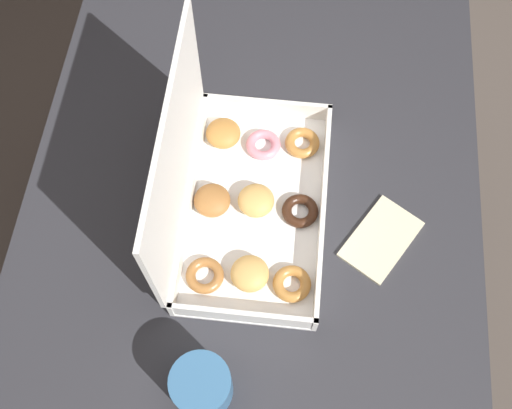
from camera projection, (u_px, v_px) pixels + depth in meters
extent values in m
plane|color=#564C44|center=(253.00, 314.00, 1.72)|extent=(8.00, 8.00, 0.00)
cube|color=#2D2D33|center=(251.00, 213.00, 1.08)|extent=(1.20, 0.82, 0.03)
cylinder|color=#2D2D33|center=(406.00, 96.00, 1.63)|extent=(0.06, 0.06, 0.70)
cylinder|color=#2D2D33|center=(144.00, 73.00, 1.66)|extent=(0.06, 0.06, 0.70)
cube|color=white|center=(256.00, 209.00, 1.07)|extent=(0.41, 0.24, 0.01)
cube|color=white|center=(323.00, 209.00, 1.04)|extent=(0.41, 0.01, 0.04)
cube|color=white|center=(190.00, 197.00, 1.05)|extent=(0.41, 0.01, 0.04)
cube|color=white|center=(243.00, 316.00, 0.96)|extent=(0.01, 0.24, 0.04)
cube|color=white|center=(267.00, 107.00, 1.13)|extent=(0.01, 0.24, 0.04)
cube|color=white|center=(176.00, 156.00, 0.92)|extent=(0.41, 0.01, 0.24)
torus|color=#B77A38|center=(292.00, 284.00, 0.99)|extent=(0.06, 0.06, 0.02)
torus|color=#381E11|center=(300.00, 211.00, 1.05)|extent=(0.06, 0.06, 0.02)
torus|color=#B77A38|center=(302.00, 143.00, 1.11)|extent=(0.06, 0.06, 0.02)
ellipsoid|color=tan|center=(250.00, 274.00, 0.99)|extent=(0.06, 0.06, 0.03)
ellipsoid|color=tan|center=(256.00, 201.00, 1.05)|extent=(0.06, 0.06, 0.04)
torus|color=pink|center=(263.00, 145.00, 1.11)|extent=(0.06, 0.06, 0.02)
torus|color=#9E6633|center=(205.00, 275.00, 1.00)|extent=(0.06, 0.06, 0.02)
ellipsoid|color=#9E6633|center=(212.00, 200.00, 1.05)|extent=(0.06, 0.06, 0.04)
ellipsoid|color=#B77A38|center=(223.00, 133.00, 1.11)|extent=(0.06, 0.06, 0.03)
cylinder|color=teal|center=(202.00, 386.00, 0.90)|extent=(0.09, 0.09, 0.09)
cylinder|color=black|center=(200.00, 382.00, 0.86)|extent=(0.08, 0.08, 0.01)
cube|color=beige|center=(381.00, 239.00, 1.04)|extent=(0.17, 0.15, 0.01)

